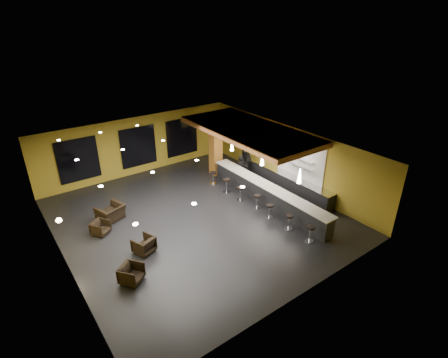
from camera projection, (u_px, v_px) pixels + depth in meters
floor at (197, 218)px, 16.96m from camera, size 12.00×13.00×0.10m
ceiling at (194, 149)px, 15.39m from camera, size 12.00×13.00×0.10m
wall_back at (138, 145)px, 20.93m from camera, size 12.00×0.10×3.50m
wall_front at (302, 258)px, 11.43m from camera, size 12.00×0.10×3.50m
wall_left at (57, 229)px, 12.95m from camera, size 0.10×13.00×3.50m
wall_right at (288, 156)px, 19.40m from camera, size 0.10×13.00×3.50m
wood_soffit at (249, 131)px, 18.33m from camera, size 3.60×8.00×0.28m
window_left at (78, 160)px, 19.00m from camera, size 2.20×0.06×2.40m
window_center at (138, 147)px, 20.87m from camera, size 2.20×0.06×2.40m
window_right at (182, 137)px, 22.47m from camera, size 2.20×0.06×2.40m
tile_backsplash at (301, 158)px, 18.52m from camera, size 0.06×3.20×2.40m
bar_counter at (267, 195)px, 17.94m from camera, size 0.60×8.00×1.00m
bar_top at (268, 186)px, 17.71m from camera, size 0.78×8.10×0.05m
prep_counter at (287, 182)px, 19.40m from camera, size 0.70×6.00×0.86m
prep_top at (288, 175)px, 19.20m from camera, size 0.72×6.00×0.03m
wall_shelf_lower at (301, 167)px, 18.47m from camera, size 0.30×1.50×0.03m
wall_shelf_upper at (302, 159)px, 18.27m from camera, size 0.30×1.50×0.03m
column at (216, 147)px, 20.73m from camera, size 0.60×0.60×3.50m
wall_sconce at (59, 220)px, 13.39m from camera, size 0.22×0.22×0.22m
pendant_0 at (300, 176)px, 15.68m from camera, size 0.20×0.20×0.70m
pendant_1 at (262, 159)px, 17.50m from camera, size 0.20×0.20×0.70m
pendant_2 at (232, 145)px, 19.31m from camera, size 0.20×0.20×0.70m
staff_a at (241, 169)px, 20.21m from camera, size 0.63×0.47×1.58m
staff_b at (246, 164)px, 20.45m from camera, size 0.93×0.74×1.86m
staff_c at (246, 162)px, 20.85m from camera, size 0.98×0.73×1.81m
armchair_a at (131, 274)px, 12.79m from camera, size 1.07×1.08×0.71m
armchair_b at (144, 245)px, 14.37m from camera, size 0.99×1.00×0.72m
armchair_c at (100, 228)px, 15.56m from camera, size 0.96×0.96×0.64m
armchair_d at (111, 213)px, 16.61m from camera, size 1.42×1.33×0.75m
bar_stool_0 at (310, 232)px, 14.98m from camera, size 0.39×0.39×0.77m
bar_stool_1 at (289, 220)px, 15.84m from camera, size 0.37×0.37×0.73m
bar_stool_2 at (270, 209)px, 16.73m from camera, size 0.36×0.36×0.71m
bar_stool_3 at (257, 200)px, 17.54m from camera, size 0.37×0.37×0.74m
bar_stool_4 at (240, 192)px, 18.25m from camera, size 0.39×0.39×0.78m
bar_stool_5 at (227, 184)px, 19.04m from camera, size 0.41×0.41×0.80m
bar_stool_6 at (213, 176)px, 20.01m from camera, size 0.38×0.38×0.74m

